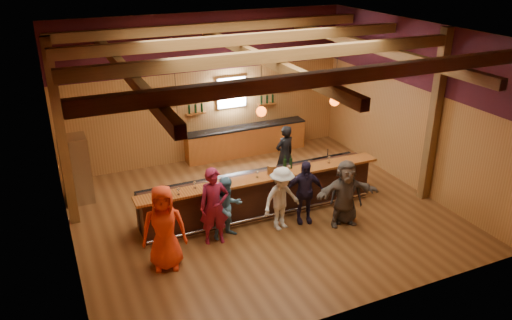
{
  "coord_description": "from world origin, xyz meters",
  "views": [
    {
      "loc": [
        -4.66,
        -10.06,
        6.28
      ],
      "look_at": [
        0.0,
        0.3,
        1.35
      ],
      "focal_mm": 35.0,
      "sensor_mm": 36.0,
      "label": 1
    }
  ],
  "objects_px": {
    "stainless_fridge": "(76,169)",
    "customer_dark": "(346,193)",
    "customer_brown": "(345,193)",
    "ice_bucket": "(272,170)",
    "customer_white": "(282,199)",
    "bartender": "(285,155)",
    "customer_orange": "(164,228)",
    "customer_denim": "(228,208)",
    "customer_navy": "(304,192)",
    "bottle_a": "(291,163)",
    "customer_redvest": "(214,206)",
    "back_bar_cabinet": "(246,140)",
    "bar_counter": "(259,192)"
  },
  "relations": [
    {
      "from": "customer_denim",
      "to": "customer_navy",
      "type": "bearing_deg",
      "value": -12.54
    },
    {
      "from": "bar_counter",
      "to": "customer_orange",
      "type": "height_order",
      "value": "customer_orange"
    },
    {
      "from": "customer_white",
      "to": "customer_denim",
      "type": "bearing_deg",
      "value": 159.5
    },
    {
      "from": "stainless_fridge",
      "to": "customer_dark",
      "type": "relative_size",
      "value": 1.16
    },
    {
      "from": "bar_counter",
      "to": "customer_redvest",
      "type": "height_order",
      "value": "customer_redvest"
    },
    {
      "from": "back_bar_cabinet",
      "to": "ice_bucket",
      "type": "xyz_separation_m",
      "value": [
        -0.98,
        -3.86,
        0.75
      ]
    },
    {
      "from": "customer_denim",
      "to": "bar_counter",
      "type": "bearing_deg",
      "value": 26.31
    },
    {
      "from": "back_bar_cabinet",
      "to": "bartender",
      "type": "relative_size",
      "value": 2.34
    },
    {
      "from": "ice_bucket",
      "to": "bar_counter",
      "type": "bearing_deg",
      "value": 125.54
    },
    {
      "from": "customer_dark",
      "to": "customer_navy",
      "type": "bearing_deg",
      "value": -174.89
    },
    {
      "from": "bar_counter",
      "to": "back_bar_cabinet",
      "type": "bearing_deg",
      "value": 71.66
    },
    {
      "from": "customer_orange",
      "to": "customer_denim",
      "type": "distance_m",
      "value": 1.72
    },
    {
      "from": "bartender",
      "to": "ice_bucket",
      "type": "xyz_separation_m",
      "value": [
        -1.13,
        -1.49,
        0.37
      ]
    },
    {
      "from": "customer_navy",
      "to": "ice_bucket",
      "type": "relative_size",
      "value": 6.87
    },
    {
      "from": "stainless_fridge",
      "to": "customer_orange",
      "type": "relative_size",
      "value": 0.96
    },
    {
      "from": "bottle_a",
      "to": "customer_navy",
      "type": "bearing_deg",
      "value": -92.24
    },
    {
      "from": "bar_counter",
      "to": "customer_brown",
      "type": "xyz_separation_m",
      "value": [
        1.58,
        -1.47,
        0.32
      ]
    },
    {
      "from": "customer_navy",
      "to": "customer_white",
      "type": "bearing_deg",
      "value": -158.14
    },
    {
      "from": "bottle_a",
      "to": "customer_dark",
      "type": "bearing_deg",
      "value": -52.69
    },
    {
      "from": "customer_dark",
      "to": "back_bar_cabinet",
      "type": "bearing_deg",
      "value": 124.78
    },
    {
      "from": "customer_dark",
      "to": "bottle_a",
      "type": "distance_m",
      "value": 1.56
    },
    {
      "from": "customer_navy",
      "to": "bartender",
      "type": "xyz_separation_m",
      "value": [
        0.57,
        2.15,
        0.05
      ]
    },
    {
      "from": "stainless_fridge",
      "to": "customer_navy",
      "type": "bearing_deg",
      "value": -34.8
    },
    {
      "from": "customer_redvest",
      "to": "customer_dark",
      "type": "xyz_separation_m",
      "value": [
        3.21,
        -0.43,
        -0.14
      ]
    },
    {
      "from": "customer_denim",
      "to": "customer_brown",
      "type": "relative_size",
      "value": 0.9
    },
    {
      "from": "customer_navy",
      "to": "bartender",
      "type": "relative_size",
      "value": 0.94
    },
    {
      "from": "customer_denim",
      "to": "customer_brown",
      "type": "height_order",
      "value": "customer_brown"
    },
    {
      "from": "customer_white",
      "to": "bartender",
      "type": "distance_m",
      "value": 2.52
    },
    {
      "from": "customer_redvest",
      "to": "customer_white",
      "type": "xyz_separation_m",
      "value": [
        1.64,
        -0.09,
        -0.12
      ]
    },
    {
      "from": "bottle_a",
      "to": "customer_orange",
      "type": "bearing_deg",
      "value": -161.1
    },
    {
      "from": "back_bar_cabinet",
      "to": "stainless_fridge",
      "type": "distance_m",
      "value": 5.43
    },
    {
      "from": "customer_orange",
      "to": "bottle_a",
      "type": "relative_size",
      "value": 5.3
    },
    {
      "from": "customer_navy",
      "to": "ice_bucket",
      "type": "xyz_separation_m",
      "value": [
        -0.56,
        0.65,
        0.42
      ]
    },
    {
      "from": "customer_redvest",
      "to": "customer_orange",
      "type": "bearing_deg",
      "value": -148.43
    },
    {
      "from": "customer_orange",
      "to": "stainless_fridge",
      "type": "bearing_deg",
      "value": 124.56
    },
    {
      "from": "customer_orange",
      "to": "bottle_a",
      "type": "height_order",
      "value": "customer_orange"
    },
    {
      "from": "customer_white",
      "to": "bartender",
      "type": "bearing_deg",
      "value": 48.41
    },
    {
      "from": "customer_white",
      "to": "bartender",
      "type": "xyz_separation_m",
      "value": [
        1.21,
        2.21,
        0.06
      ]
    },
    {
      "from": "customer_brown",
      "to": "ice_bucket",
      "type": "bearing_deg",
      "value": 148.45
    },
    {
      "from": "customer_brown",
      "to": "bartender",
      "type": "xyz_separation_m",
      "value": [
        -0.24,
        2.67,
        0.01
      ]
    },
    {
      "from": "stainless_fridge",
      "to": "bartender",
      "type": "distance_m",
      "value": 5.59
    },
    {
      "from": "customer_orange",
      "to": "customer_white",
      "type": "bearing_deg",
      "value": 22.97
    },
    {
      "from": "customer_redvest",
      "to": "bartender",
      "type": "relative_size",
      "value": 1.07
    },
    {
      "from": "bar_counter",
      "to": "customer_redvest",
      "type": "distance_m",
      "value": 1.82
    },
    {
      "from": "stainless_fridge",
      "to": "customer_denim",
      "type": "relative_size",
      "value": 1.19
    },
    {
      "from": "customer_brown",
      "to": "ice_bucket",
      "type": "relative_size",
      "value": 7.17
    },
    {
      "from": "bartender",
      "to": "customer_dark",
      "type": "bearing_deg",
      "value": 84.68
    },
    {
      "from": "customer_brown",
      "to": "customer_denim",
      "type": "bearing_deg",
      "value": 176.08
    },
    {
      "from": "customer_orange",
      "to": "customer_navy",
      "type": "height_order",
      "value": "customer_orange"
    },
    {
      "from": "bar_counter",
      "to": "customer_white",
      "type": "bearing_deg",
      "value": -83.11
    }
  ]
}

